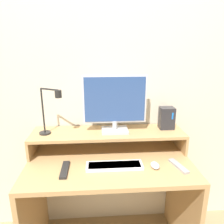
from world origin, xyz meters
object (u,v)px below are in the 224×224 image
object	(u,v)px
monitor	(115,103)
router_dock	(167,118)
keyboard	(115,166)
remote_secondary	(178,166)
desk_lamp	(50,110)
mouse	(155,165)
remote_control	(65,170)

from	to	relation	value
monitor	router_dock	bearing A→B (deg)	4.25
router_dock	keyboard	bearing A→B (deg)	-146.55
keyboard	remote_secondary	distance (m)	0.43
desk_lamp	mouse	size ratio (longest dim) A/B	3.80
router_dock	mouse	world-z (taller)	router_dock
router_dock	keyboard	size ratio (longest dim) A/B	0.45
monitor	desk_lamp	xyz separation A→B (m)	(-0.46, -0.04, -0.03)
desk_lamp	keyboard	world-z (taller)	desk_lamp
router_dock	mouse	distance (m)	0.41
keyboard	remote_control	xyz separation A→B (m)	(-0.32, -0.02, -0.00)
mouse	remote_secondary	world-z (taller)	mouse
monitor	router_dock	distance (m)	0.43
router_dock	keyboard	xyz separation A→B (m)	(-0.43, -0.28, -0.23)
desk_lamp	remote_control	xyz separation A→B (m)	(0.11, -0.23, -0.33)
router_dock	remote_secondary	bearing A→B (deg)	-90.23
remote_control	mouse	bearing A→B (deg)	-0.08
remote_control	remote_secondary	bearing A→B (deg)	-0.71
monitor	keyboard	distance (m)	0.44
monitor	remote_secondary	distance (m)	0.61
router_dock	mouse	bearing A→B (deg)	-117.40
mouse	remote_control	distance (m)	0.59
keyboard	remote_secondary	bearing A→B (deg)	-4.33
router_dock	monitor	bearing A→B (deg)	-175.75
monitor	router_dock	world-z (taller)	monitor
mouse	keyboard	bearing A→B (deg)	174.94
mouse	remote_control	world-z (taller)	mouse
router_dock	remote_control	xyz separation A→B (m)	(-0.75, -0.30, -0.23)
remote_control	remote_secondary	size ratio (longest dim) A/B	1.06
router_dock	remote_secondary	xyz separation A→B (m)	(-0.00, -0.31, -0.23)
router_dock	remote_control	world-z (taller)	router_dock
monitor	desk_lamp	bearing A→B (deg)	-174.57
desk_lamp	remote_secondary	world-z (taller)	desk_lamp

